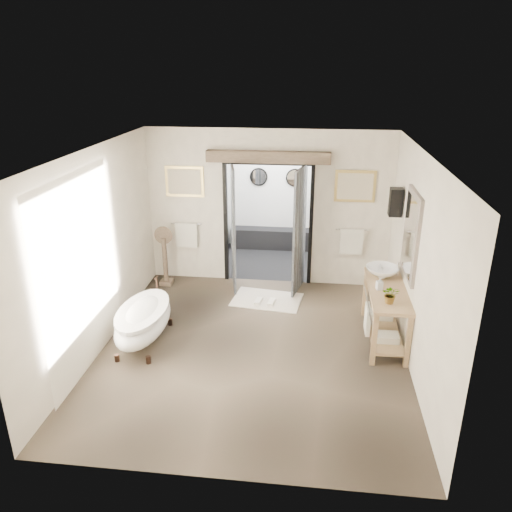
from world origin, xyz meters
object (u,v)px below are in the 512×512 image
(clawfoot_tub, at_px, (144,320))
(basin, at_px, (382,272))
(vanity, at_px, (384,309))
(rug, at_px, (267,300))

(clawfoot_tub, bearing_deg, basin, 14.72)
(clawfoot_tub, relative_size, basin, 3.06)
(vanity, bearing_deg, basin, 92.01)
(vanity, distance_m, rug, 2.24)
(clawfoot_tub, height_order, rug, clawfoot_tub)
(rug, bearing_deg, vanity, -30.74)
(vanity, bearing_deg, clawfoot_tub, -171.72)
(basin, bearing_deg, vanity, -102.65)
(clawfoot_tub, distance_m, basin, 3.73)
(clawfoot_tub, height_order, basin, basin)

